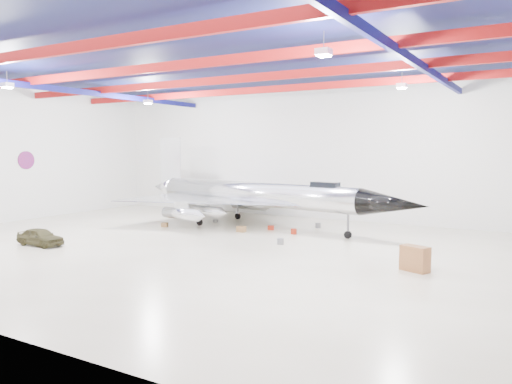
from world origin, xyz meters
The scene contains 16 objects.
floor centered at (0.00, 0.00, 0.00)m, with size 40.00×40.00×0.00m, color #BBB194.
wall_back centered at (0.00, 15.00, 5.50)m, with size 40.00×40.00×0.00m, color silver.
wall_left centered at (-20.00, 0.00, 5.50)m, with size 30.00×30.00×0.00m, color silver.
ceiling centered at (0.00, 0.00, 11.00)m, with size 40.00×40.00×0.00m, color #0A0F38.
ceiling_structure centered at (0.00, 0.00, 10.32)m, with size 39.50×29.50×1.08m.
wall_roundel centered at (-19.94, 2.00, 5.00)m, with size 1.50×1.50×0.10m, color #B21414.
jet_aircraft centered at (-1.63, 8.31, 2.26)m, with size 25.21×16.49×6.90m.
jeep centered at (-9.12, -4.83, 0.55)m, with size 1.30×3.22×1.10m, color #3A361D.
desk centered at (12.30, 0.22, 0.62)m, with size 1.36×0.68×1.25m, color brown.
crate_ply centered at (-7.36, 4.70, 0.17)m, with size 0.47×0.38×0.33m, color olive.
toolbox_red centered at (0.29, 7.62, 0.16)m, with size 0.46×0.36×0.32m, color #9A220F.
engine_drum centered at (3.50, 2.97, 0.19)m, with size 0.42×0.42×0.38m, color #59595B.
crate_small centered at (-5.39, 8.63, 0.12)m, with size 0.33×0.27×0.23m, color #59595B.
tool_chest centered at (2.56, 6.79, 0.19)m, with size 0.42×0.42×0.38m, color #9A220F.
oil_barrel centered at (-1.08, 5.70, 0.20)m, with size 0.58×0.46×0.41m, color olive.
spares_box centered at (2.90, 10.28, 0.18)m, with size 0.41×0.41×0.37m, color #59595B.
Camera 1 is at (17.65, -24.32, 5.97)m, focal length 35.00 mm.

